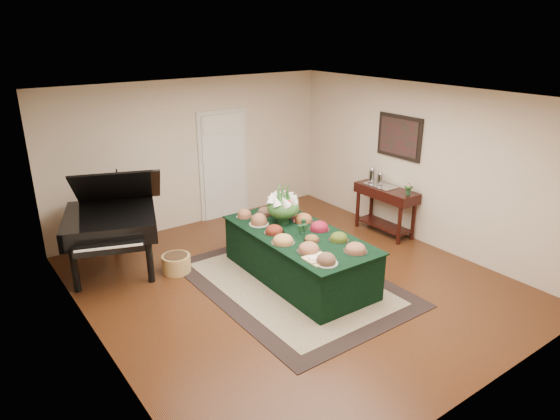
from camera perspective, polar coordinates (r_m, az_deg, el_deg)
ground at (r=7.46m, az=1.37°, el=-8.24°), size 6.00×6.00×0.00m
area_rug at (r=7.42m, az=1.36°, el=-8.34°), size 2.39×3.35×0.01m
kitchen_doorway at (r=9.70m, az=-6.44°, el=5.03°), size 1.05×0.07×2.10m
buffet_table at (r=7.42m, az=2.12°, el=-5.23°), size 1.23×2.51×0.73m
food_platters at (r=7.31m, az=1.77°, el=-2.10°), size 1.09×2.31×0.14m
cutting_board at (r=6.49m, az=4.34°, el=-5.36°), size 0.33×0.33×0.10m
green_goblets at (r=7.20m, az=2.62°, el=-2.14°), size 0.25×0.23×0.18m
floral_centerpiece at (r=7.55m, az=0.38°, el=0.70°), size 0.51×0.51×0.51m
grand_piano at (r=7.89m, az=-18.74°, el=-1.19°), size 1.81×1.89×1.65m
wicker_basket at (r=7.85m, az=-11.75°, el=-6.03°), size 0.43×0.43×0.27m
mahogany_sideboard at (r=9.11m, az=12.01°, el=1.31°), size 0.45×1.20×0.86m
tea_service at (r=9.17m, az=11.00°, el=3.59°), size 0.34×0.58×0.30m
pink_bouquet at (r=8.71m, az=14.49°, el=2.56°), size 0.17×0.17×0.21m
wall_painting at (r=8.99m, az=13.48°, el=8.14°), size 0.05×0.95×0.75m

